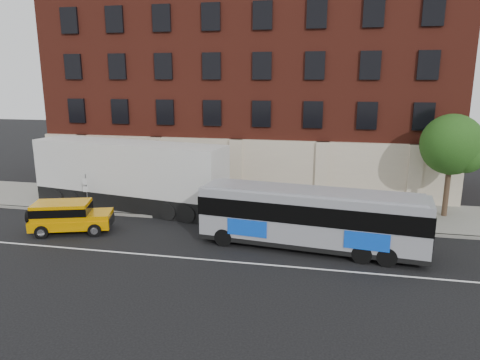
% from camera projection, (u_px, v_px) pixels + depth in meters
% --- Properties ---
extents(ground, '(120.00, 120.00, 0.00)m').
position_uv_depth(ground, '(184.00, 262.00, 20.45)').
color(ground, black).
rests_on(ground, ground).
extents(sidewalk, '(60.00, 6.00, 0.15)m').
position_uv_depth(sidewalk, '(228.00, 206.00, 29.01)').
color(sidewalk, gray).
rests_on(sidewalk, ground).
extents(kerb, '(60.00, 0.25, 0.15)m').
position_uv_depth(kerb, '(216.00, 220.00, 26.15)').
color(kerb, gray).
rests_on(kerb, ground).
extents(lane_line, '(60.00, 0.12, 0.01)m').
position_uv_depth(lane_line, '(187.00, 258.00, 20.92)').
color(lane_line, white).
rests_on(lane_line, ground).
extents(building, '(30.00, 12.10, 15.00)m').
position_uv_depth(building, '(250.00, 88.00, 34.83)').
color(building, maroon).
rests_on(building, sidewalk).
extents(sign_pole, '(0.30, 0.20, 2.50)m').
position_uv_depth(sign_pole, '(86.00, 190.00, 27.62)').
color(sign_pole, slate).
rests_on(sign_pole, ground).
extents(street_tree, '(3.60, 3.60, 6.20)m').
position_uv_depth(street_tree, '(452.00, 147.00, 25.84)').
color(street_tree, '#3C2D1E').
rests_on(street_tree, sidewalk).
extents(city_bus, '(11.35, 3.70, 3.05)m').
position_uv_depth(city_bus, '(311.00, 217.00, 21.72)').
color(city_bus, gray).
rests_on(city_bus, ground).
extents(yellow_suv, '(4.66, 2.98, 1.73)m').
position_uv_depth(yellow_suv, '(68.00, 215.00, 24.20)').
color(yellow_suv, '#DA8D00').
rests_on(yellow_suv, ground).
extents(shipping_container, '(13.37, 4.90, 4.37)m').
position_uv_depth(shipping_container, '(129.00, 176.00, 28.41)').
color(shipping_container, black).
rests_on(shipping_container, ground).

